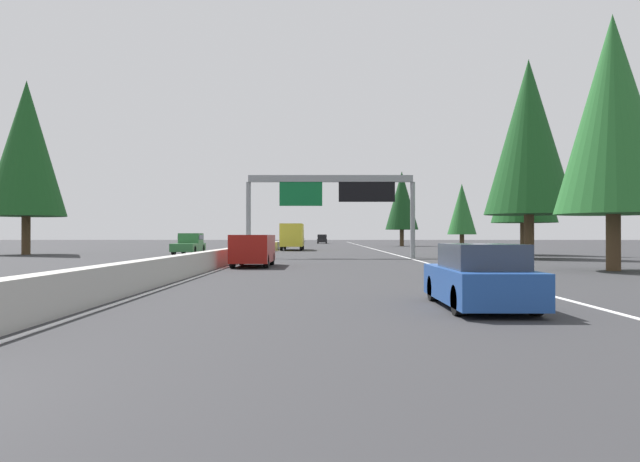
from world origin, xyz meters
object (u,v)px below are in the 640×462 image
object	(u,v)px
conifer_right_near	(529,137)
conifer_right_far	(462,209)
sedan_mid_left	(480,278)
box_truck_distant_a	(293,236)
conifer_left_near	(26,148)
pickup_far_right	(322,239)
conifer_right_mid	(524,166)
conifer_right_foreground	(613,114)
sign_gantry_overhead	(333,192)
conifer_right_distant	(402,201)
oncoming_near	(189,244)
minivan_mid_right	(253,249)

from	to	relation	value
conifer_right_near	conifer_right_far	size ratio (longest dim) A/B	1.77
sedan_mid_left	box_truck_distant_a	size ratio (longest dim) A/B	0.52
sedan_mid_left	conifer_left_near	distance (m)	48.93
pickup_far_right	conifer_right_near	size ratio (longest dim) A/B	0.39
box_truck_distant_a	pickup_far_right	xyz separation A→B (m)	(56.12, -3.32, -0.70)
conifer_right_mid	conifer_right_foreground	bearing A→B (deg)	171.22
sign_gantry_overhead	pickup_far_right	xyz separation A→B (m)	(79.03, 0.84, -4.00)
pickup_far_right	conifer_right_far	size ratio (longest dim) A/B	0.69
sedan_mid_left	conifer_right_distant	world-z (taller)	conifer_right_distant
sign_gantry_overhead	conifer_right_far	distance (m)	34.15
conifer_right_foreground	conifer_right_near	size ratio (longest dim) A/B	0.84
conifer_right_far	conifer_left_near	bearing A→B (deg)	117.92
conifer_right_near	conifer_left_near	distance (m)	41.53
oncoming_near	conifer_right_mid	xyz separation A→B (m)	(-2.29, -29.10, 6.70)
sign_gantry_overhead	minivan_mid_right	distance (m)	14.22
oncoming_near	conifer_right_far	xyz separation A→B (m)	(21.24, -29.26, 4.02)
conifer_right_far	minivan_mid_right	bearing A→B (deg)	153.76
minivan_mid_right	conifer_right_near	size ratio (longest dim) A/B	0.35
conifer_right_distant	conifer_right_mid	bearing A→B (deg)	-173.60
sedan_mid_left	box_truck_distant_a	world-z (taller)	box_truck_distant_a
conifer_right_mid	conifer_left_near	xyz separation A→B (m)	(0.69, 42.94, 1.60)
box_truck_distant_a	conifer_right_near	distance (m)	31.46
conifer_right_near	conifer_right_distant	bearing A→B (deg)	2.77
sign_gantry_overhead	conifer_right_distant	world-z (taller)	conifer_right_distant
conifer_right_far	conifer_right_distant	xyz separation A→B (m)	(19.15, 4.94, 2.19)
pickup_far_right	conifer_right_distant	size ratio (longest dim) A/B	0.48
sedan_mid_left	conifer_right_far	world-z (taller)	conifer_right_far
conifer_right_foreground	conifer_right_far	xyz separation A→B (m)	(46.62, -3.72, -2.42)
minivan_mid_right	conifer_right_near	xyz separation A→B (m)	(11.21, -18.58, 7.81)
oncoming_near	conifer_left_near	size ratio (longest dim) A/B	0.37
sedan_mid_left	conifer_right_near	size ratio (longest dim) A/B	0.31
minivan_mid_right	conifer_right_foreground	xyz separation A→B (m)	(-3.87, -17.35, 6.40)
conifer_right_foreground	conifer_right_near	distance (m)	15.20
conifer_right_near	sign_gantry_overhead	bearing A→B (deg)	83.17
minivan_mid_right	conifer_right_far	distance (m)	47.83
conifer_right_near	conifer_left_near	xyz separation A→B (m)	(8.70, 40.61, 0.46)
oncoming_near	conifer_right_distant	distance (m)	47.55
sedan_mid_left	minivan_mid_right	xyz separation A→B (m)	(18.31, 7.30, 0.27)
oncoming_near	conifer_right_far	world-z (taller)	conifer_right_far
pickup_far_right	conifer_right_near	distance (m)	82.47
box_truck_distant_a	conifer_left_near	distance (m)	28.46
box_truck_distant_a	oncoming_near	xyz separation A→B (m)	(-14.30, 8.50, -0.70)
conifer_left_near	conifer_right_mid	bearing A→B (deg)	-90.93
box_truck_distant_a	conifer_left_near	size ratio (longest dim) A/B	0.56
pickup_far_right	conifer_right_mid	distance (m)	75.04
minivan_mid_right	conifer_right_mid	xyz separation A→B (m)	(19.22, -20.92, 6.66)
conifer_right_mid	conifer_right_distant	world-z (taller)	conifer_right_mid
sedan_mid_left	conifer_right_distant	xyz separation A→B (m)	(80.21, -8.82, 6.44)
box_truck_distant_a	conifer_right_mid	distance (m)	27.13
conifer_right_foreground	oncoming_near	bearing A→B (deg)	45.17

